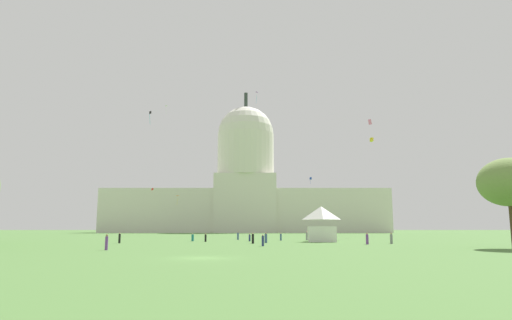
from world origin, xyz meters
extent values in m
plane|color=#4C7538|center=(0.00, 0.00, 0.00)|extent=(800.00, 800.00, 0.00)
cube|color=silver|center=(-35.03, 179.59, 10.44)|extent=(68.96, 24.02, 20.88)
cube|color=silver|center=(33.93, 179.59, 10.44)|extent=(68.96, 24.02, 20.88)
cube|color=silver|center=(-0.55, 179.59, 13.99)|extent=(29.51, 26.42, 27.99)
cylinder|color=silver|center=(-0.55, 179.59, 38.55)|extent=(28.22, 28.22, 21.13)
sphere|color=silver|center=(-0.55, 179.59, 49.12)|extent=(28.11, 28.11, 28.11)
cylinder|color=#2D3833|center=(-0.55, 179.59, 67.04)|extent=(1.80, 1.80, 7.73)
cube|color=white|center=(16.48, 42.19, 1.38)|extent=(5.16, 5.76, 2.75)
pyramid|color=white|center=(16.48, 42.19, 5.15)|extent=(5.42, 6.05, 2.40)
cylinder|color=#4C3823|center=(36.35, 16.88, 3.18)|extent=(0.57, 0.57, 6.37)
ellipsoid|color=olive|center=(36.35, 16.88, 8.18)|extent=(9.36, 10.10, 6.07)
cylinder|color=navy|center=(3.45, 44.86, 0.62)|extent=(0.36, 0.36, 1.23)
sphere|color=tan|center=(3.45, 44.86, 1.34)|extent=(0.23, 0.23, 0.22)
cylinder|color=navy|center=(5.58, 23.47, 0.70)|extent=(0.43, 0.43, 1.41)
sphere|color=beige|center=(5.58, 23.47, 1.52)|extent=(0.31, 0.31, 0.23)
cylinder|color=#703D93|center=(-12.42, 13.02, 0.77)|extent=(0.36, 0.36, 1.54)
sphere|color=brown|center=(-12.42, 13.02, 1.67)|extent=(0.27, 0.27, 0.25)
cylinder|color=#1E757A|center=(-7.29, 45.86, 0.62)|extent=(0.55, 0.55, 1.25)
sphere|color=beige|center=(-7.29, 45.86, 1.35)|extent=(0.26, 0.26, 0.21)
cylinder|color=gray|center=(26.09, 32.67, 0.75)|extent=(0.51, 0.51, 1.50)
sphere|color=#A37556|center=(26.09, 32.67, 1.62)|extent=(0.30, 0.30, 0.24)
cylinder|color=black|center=(4.14, 33.26, 0.75)|extent=(0.54, 0.54, 1.50)
sphere|color=tan|center=(4.14, 33.26, 1.60)|extent=(0.30, 0.30, 0.22)
cylinder|color=#3D5684|center=(6.29, 36.52, 0.74)|extent=(0.48, 0.48, 1.47)
sphere|color=#A37556|center=(6.29, 36.52, 1.60)|extent=(0.26, 0.26, 0.24)
cylinder|color=black|center=(-4.43, 42.11, 0.65)|extent=(0.49, 0.49, 1.30)
sphere|color=tan|center=(-4.43, 42.11, 1.40)|extent=(0.29, 0.29, 0.20)
cylinder|color=#703D93|center=(21.62, 30.11, 0.75)|extent=(0.48, 0.48, 1.51)
sphere|color=#A37556|center=(21.62, 30.11, 1.64)|extent=(0.30, 0.30, 0.26)
cylinder|color=black|center=(-17.64, 34.77, 0.76)|extent=(0.50, 0.50, 1.52)
sphere|color=tan|center=(-17.64, 34.77, 1.62)|extent=(0.29, 0.29, 0.21)
cylinder|color=#3D5684|center=(0.88, 54.69, 0.73)|extent=(0.50, 0.50, 1.45)
sphere|color=tan|center=(0.88, 54.69, 1.57)|extent=(0.30, 0.30, 0.23)
cylinder|color=gray|center=(15.07, 52.96, 0.77)|extent=(0.66, 0.66, 1.53)
sphere|color=beige|center=(15.07, 52.96, 1.66)|extent=(0.36, 0.36, 0.26)
cylinder|color=#3D5684|center=(9.55, 49.97, 0.65)|extent=(0.51, 0.51, 1.29)
sphere|color=tan|center=(9.55, 49.97, 1.40)|extent=(0.29, 0.29, 0.21)
pyramid|color=purple|center=(4.40, 119.75, 52.09)|extent=(1.20, 1.57, 0.29)
cylinder|color=#33BCDB|center=(4.80, 119.62, 49.64)|extent=(0.38, 0.19, 3.33)
pyramid|color=white|center=(-32.13, 134.34, 51.16)|extent=(1.29, 1.38, 0.29)
cylinder|color=white|center=(-31.80, 134.53, 49.11)|extent=(0.36, 0.24, 2.65)
cube|color=yellow|center=(36.93, 82.17, 26.51)|extent=(1.07, 1.10, 0.59)
cube|color=yellow|center=(36.93, 82.17, 27.06)|extent=(1.07, 1.10, 0.59)
cube|color=black|center=(-21.64, 67.92, 30.79)|extent=(0.65, 0.49, 0.81)
cylinder|color=#33BCDB|center=(-21.69, 67.92, 29.11)|extent=(0.31, 0.20, 2.66)
cube|color=red|center=(-30.07, 108.58, 15.22)|extent=(0.67, 0.96, 0.83)
pyramid|color=orange|center=(-27.77, 141.82, 15.12)|extent=(1.47, 1.24, 0.29)
cylinder|color=yellow|center=(-27.49, 141.53, 12.95)|extent=(0.45, 0.42, 2.87)
cube|color=pink|center=(32.16, 65.28, 27.72)|extent=(0.89, 0.32, 1.41)
cube|color=blue|center=(27.75, 146.33, 22.78)|extent=(0.80, 0.86, 0.51)
cube|color=blue|center=(27.75, 146.33, 23.29)|extent=(0.80, 0.86, 0.51)
cylinder|color=blue|center=(27.61, 146.33, 21.57)|extent=(0.09, 0.20, 2.07)
camera|label=1|loc=(4.64, -37.77, 2.57)|focal=30.76mm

